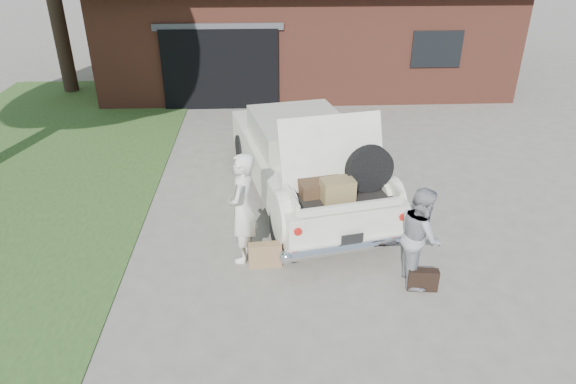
{
  "coord_description": "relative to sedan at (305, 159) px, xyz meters",
  "views": [
    {
      "loc": [
        -0.34,
        -6.22,
        4.68
      ],
      "look_at": [
        0.0,
        0.6,
        1.1
      ],
      "focal_mm": 32.0,
      "sensor_mm": 36.0,
      "label": 1
    }
  ],
  "objects": [
    {
      "name": "ground",
      "position": [
        -0.41,
        -2.56,
        -0.76
      ],
      "size": [
        90.0,
        90.0,
        0.0
      ],
      "primitive_type": "plane",
      "color": "gray",
      "rests_on": "ground"
    },
    {
      "name": "grass_strip",
      "position": [
        -5.91,
        0.44,
        -0.75
      ],
      "size": [
        6.0,
        16.0,
        0.02
      ],
      "primitive_type": "cube",
      "color": "#2D4C1E",
      "rests_on": "ground"
    },
    {
      "name": "house",
      "position": [
        0.57,
        8.91,
        0.91
      ],
      "size": [
        12.8,
        7.8,
        3.3
      ],
      "color": "brown",
      "rests_on": "ground"
    },
    {
      "name": "sedan",
      "position": [
        0.0,
        0.0,
        0.0
      ],
      "size": [
        2.99,
        5.43,
        2.08
      ],
      "rotation": [
        0.0,
        0.0,
        0.21
      ],
      "color": "white",
      "rests_on": "ground"
    },
    {
      "name": "woman_left",
      "position": [
        -1.1,
        -2.05,
        0.13
      ],
      "size": [
        0.56,
        0.73,
        1.77
      ],
      "primitive_type": "imported",
      "rotation": [
        0.0,
        0.0,
        -1.81
      ],
      "color": "silver",
      "rests_on": "ground"
    },
    {
      "name": "woman_right",
      "position": [
        1.43,
        -2.73,
        -0.0
      ],
      "size": [
        0.59,
        0.75,
        1.51
      ],
      "primitive_type": "imported",
      "rotation": [
        0.0,
        0.0,
        1.55
      ],
      "color": "gray",
      "rests_on": "ground"
    },
    {
      "name": "suitcase_left",
      "position": [
        -0.78,
        -2.28,
        -0.56
      ],
      "size": [
        0.51,
        0.19,
        0.39
      ],
      "primitive_type": "cube",
      "rotation": [
        0.0,
        0.0,
        0.07
      ],
      "color": "#98764D",
      "rests_on": "ground"
    },
    {
      "name": "suitcase_right",
      "position": [
        1.47,
        -2.98,
        -0.59
      ],
      "size": [
        0.44,
        0.18,
        0.33
      ],
      "primitive_type": "cube",
      "rotation": [
        0.0,
        0.0,
        -0.11
      ],
      "color": "black",
      "rests_on": "ground"
    }
  ]
}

